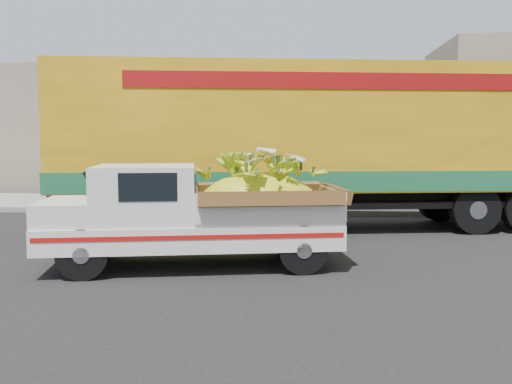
{
  "coord_description": "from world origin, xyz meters",
  "views": [
    {
      "loc": [
        1.41,
        -9.85,
        2.12
      ],
      "look_at": [
        0.54,
        0.26,
        1.18
      ],
      "focal_mm": 40.0,
      "sensor_mm": 36.0,
      "label": 1
    }
  ],
  "objects": [
    {
      "name": "semi_trailer",
      "position": [
        1.63,
        3.61,
        2.12
      ],
      "size": [
        12.08,
        4.47,
        3.8
      ],
      "rotation": [
        0.0,
        0.0,
        0.17
      ],
      "color": "black",
      "rests_on": "ground"
    },
    {
      "name": "sidewalk",
      "position": [
        0.0,
        8.16,
        0.07
      ],
      "size": [
        60.0,
        4.0,
        0.14
      ],
      "primitive_type": "cube",
      "color": "gray",
      "rests_on": "ground"
    },
    {
      "name": "building_left",
      "position": [
        -8.0,
        14.06,
        2.5
      ],
      "size": [
        18.0,
        6.0,
        5.0
      ],
      "primitive_type": "cube",
      "color": "gray",
      "rests_on": "ground"
    },
    {
      "name": "curb",
      "position": [
        0.0,
        6.06,
        0.07
      ],
      "size": [
        60.0,
        0.25,
        0.15
      ],
      "primitive_type": "cube",
      "color": "gray",
      "rests_on": "ground"
    },
    {
      "name": "pickup_truck",
      "position": [
        -0.09,
        -0.51,
        0.91
      ],
      "size": [
        5.07,
        2.67,
        1.69
      ],
      "rotation": [
        0.0,
        0.0,
        0.2
      ],
      "color": "black",
      "rests_on": "ground"
    },
    {
      "name": "ground",
      "position": [
        0.0,
        0.0,
        0.0
      ],
      "size": [
        100.0,
        100.0,
        0.0
      ],
      "primitive_type": "plane",
      "color": "black",
      "rests_on": "ground"
    }
  ]
}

